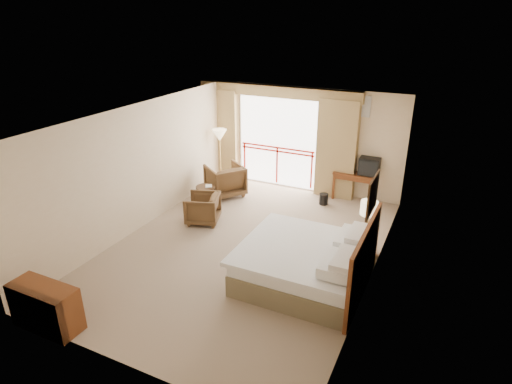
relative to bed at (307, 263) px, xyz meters
The scene contains 29 objects.
floor 1.66m from the bed, 158.15° to the left, with size 7.00×7.00×0.00m, color #8D775E.
ceiling 2.83m from the bed, 158.15° to the left, with size 7.00×7.00×0.00m, color white.
wall_back 4.47m from the bed, 110.05° to the left, with size 5.00×5.00×0.00m, color beige.
wall_front 3.41m from the bed, 117.29° to the right, with size 5.00×5.00×0.00m, color beige.
wall_left 4.16m from the bed, behind, with size 7.00×7.00×0.00m, color beige.
wall_right 1.52m from the bed, 30.87° to the left, with size 7.00×7.00×0.00m, color beige.
balcony_door 4.75m from the bed, 119.37° to the left, with size 2.40×2.40×0.00m, color white.
balcony_railing 4.68m from the bed, 119.49° to the left, with size 2.09×0.03×1.02m.
curtain_left 5.65m from the bed, 134.97° to the left, with size 1.00×0.26×2.50m, color olive.
curtain_right 4.10m from the bed, 99.29° to the left, with size 1.00×0.26×2.50m, color olive.
valance 5.08m from the bed, 119.98° to the left, with size 4.40×0.22×0.28m, color olive.
hvac_vent 4.53m from the bed, 92.76° to the left, with size 0.50×0.04×0.50m, color silver.
bed is the anchor object (origin of this frame).
headboard 1.00m from the bed, ahead, with size 0.06×2.10×1.30m, color #572813.
framed_art 1.77m from the bed, ahead, with size 0.04×0.72×0.60m.
nightstand 1.48m from the bed, 60.59° to the left, with size 0.39×0.47×0.56m, color #572813.
table_lamp 1.65m from the bed, 61.51° to the left, with size 0.33×0.33×0.57m.
phone 1.35m from the bed, 59.29° to the left, with size 0.20×0.15×0.09m, color black.
desk 4.03m from the bed, 91.51° to the left, with size 1.09×0.53×0.71m.
tv 4.02m from the bed, 87.20° to the left, with size 0.49×0.39×0.45m.
coffee_maker 4.03m from the bed, 96.54° to the left, with size 0.11×0.11×0.23m, color black.
cup 3.96m from the bed, 94.45° to the left, with size 0.08×0.08×0.11m, color white.
wastebasket 3.40m from the bed, 102.20° to the left, with size 0.22×0.22×0.28m, color black.
armchair_far 4.27m from the bed, 138.95° to the left, with size 0.87×0.89×0.81m, color #472F19.
armchair_near 3.16m from the bed, 157.37° to the left, with size 0.71×0.73×0.66m, color #472F19.
side_table 3.82m from the bed, 149.09° to the left, with size 0.47×0.47×0.51m.
book 3.83m from the bed, 149.09° to the left, with size 0.15×0.21×0.02m, color white.
floor_lamp 5.15m from the bed, 137.21° to the left, with size 0.39×0.39×1.53m.
dresser 4.20m from the bed, 138.13° to the right, with size 1.07×0.46×0.72m.
Camera 1 is at (3.45, -6.73, 4.42)m, focal length 30.00 mm.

